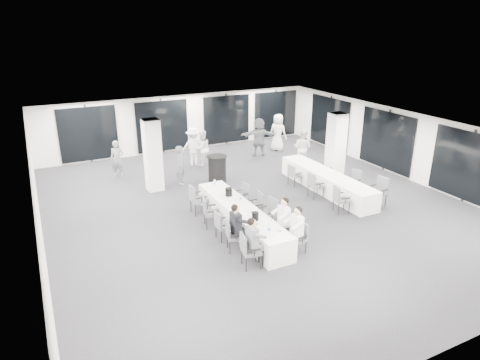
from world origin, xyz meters
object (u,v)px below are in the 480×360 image
object	(u,v)px
chair_side_right_far	(329,168)
banquet_table_side	(326,182)
chair_side_left_mid	(314,184)
chair_main_right_second	(286,227)
chair_main_left_mid	(222,224)
chair_main_right_fourth	(257,204)
chair_side_left_near	(340,198)
chair_main_right_far	(243,194)
standing_guest_f	(259,134)
chair_main_left_fourth	(209,211)
standing_guest_c	(193,144)
standing_guest_b	(202,146)
chair_main_left_second	(232,234)
ice_bucket_near	(255,216)
standing_guest_h	(303,145)
standing_guest_e	(278,130)
standing_guest_a	(181,162)
chair_side_left_far	(294,174)
chair_side_right_near	(380,190)
chair_main_right_mid	(269,212)
chair_main_left_far	(196,198)
chair_main_left_near	(248,249)
chair_side_right_mid	(354,180)
chair_main_right_near	(299,236)
ice_bucket_far	(229,192)
cocktail_table	(217,169)
standing_guest_g	(117,157)
banquet_table_main	(241,218)

from	to	relation	value
chair_side_right_far	banquet_table_side	bearing A→B (deg)	153.33
chair_side_left_mid	chair_main_right_second	bearing A→B (deg)	-45.99
chair_main_left_mid	chair_main_right_fourth	distance (m)	1.85
chair_side_left_near	chair_main_right_far	bearing A→B (deg)	-111.80
standing_guest_f	chair_main_left_fourth	bearing A→B (deg)	72.46
chair_side_right_far	standing_guest_c	bearing A→B (deg)	58.99
chair_side_left_near	standing_guest_b	size ratio (longest dim) A/B	0.51
chair_main_right_far	chair_main_left_second	bearing A→B (deg)	140.12
standing_guest_c	ice_bucket_near	world-z (taller)	standing_guest_c
standing_guest_b	standing_guest_f	bearing A→B (deg)	176.42
chair_main_right_far	standing_guest_h	size ratio (longest dim) A/B	0.44
standing_guest_e	ice_bucket_near	world-z (taller)	standing_guest_e
standing_guest_a	standing_guest_e	bearing A→B (deg)	-38.23
chair_main_right_far	standing_guest_a	size ratio (longest dim) A/B	0.49
chair_side_left_far	chair_side_right_near	size ratio (longest dim) A/B	0.83
chair_side_right_near	standing_guest_h	xyz separation A→B (m)	(-0.01, 4.84, 0.40)
standing_guest_f	chair_main_left_mid	bearing A→B (deg)	76.62
standing_guest_e	standing_guest_f	size ratio (longest dim) A/B	0.99
chair_main_right_mid	ice_bucket_near	size ratio (longest dim) A/B	4.17
chair_side_right_near	ice_bucket_near	xyz separation A→B (m)	(-5.29, -0.48, 0.27)
chair_main_left_far	chair_main_left_near	bearing A→B (deg)	-0.52
standing_guest_f	standing_guest_a	bearing A→B (deg)	45.73
chair_main_right_fourth	chair_side_left_near	xyz separation A→B (m)	(2.76, -0.83, 0.03)
chair_side_left_far	chair_side_right_mid	distance (m)	2.35
chair_side_left_near	chair_main_right_second	bearing A→B (deg)	-57.96
chair_side_left_mid	chair_main_right_near	bearing A→B (deg)	-39.09
chair_side_right_near	standing_guest_a	world-z (taller)	standing_guest_a
chair_main_right_near	ice_bucket_far	distance (m)	3.18
chair_main_left_far	standing_guest_e	distance (m)	8.43
ice_bucket_near	standing_guest_c	bearing A→B (deg)	82.69
cocktail_table	standing_guest_g	xyz separation A→B (m)	(-3.47, 2.55, 0.30)
chair_side_left_far	ice_bucket_far	size ratio (longest dim) A/B	3.22
chair_side_right_far	standing_guest_g	bearing A→B (deg)	75.40
chair_main_right_mid	chair_side_right_near	size ratio (longest dim) A/B	0.96
banquet_table_side	ice_bucket_near	xyz separation A→B (m)	(-4.45, -2.44, 0.50)
chair_main_right_near	chair_main_right_mid	xyz separation A→B (m)	(0.01, 1.69, 0.06)
chair_main_left_near	chair_main_left_second	size ratio (longest dim) A/B	1.06
chair_side_left_mid	ice_bucket_near	bearing A→B (deg)	-57.64
chair_side_left_far	standing_guest_f	size ratio (longest dim) A/B	0.41
chair_side_left_far	standing_guest_f	world-z (taller)	standing_guest_f
chair_main_right_near	standing_guest_b	distance (m)	8.53
chair_side_left_far	standing_guest_c	world-z (taller)	standing_guest_c
banquet_table_main	chair_side_right_mid	xyz separation A→B (m)	(5.25, 0.83, 0.14)
standing_guest_h	standing_guest_c	bearing A→B (deg)	29.73
chair_side_left_near	banquet_table_main	bearing A→B (deg)	-83.20
chair_main_right_near	banquet_table_side	bearing A→B (deg)	-54.18
chair_main_left_fourth	standing_guest_g	world-z (taller)	standing_guest_g
chair_main_left_second	chair_main_right_near	xyz separation A→B (m)	(1.66, -0.92, -0.02)
chair_main_right_near	standing_guest_g	xyz separation A→B (m)	(-3.30, 8.71, 0.37)
chair_side_right_mid	standing_guest_h	distance (m)	3.55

